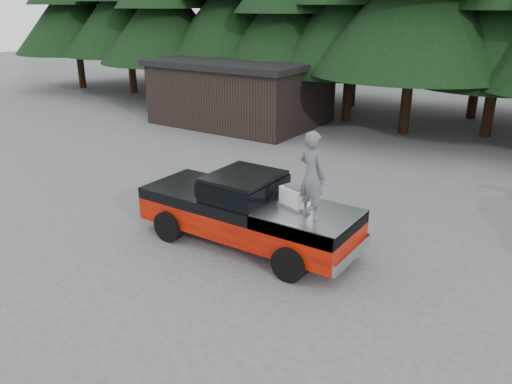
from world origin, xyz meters
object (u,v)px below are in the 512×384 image
Objects in this scene: pickup_truck at (247,221)px; air_compressor at (297,197)px; utility_building at (241,91)px; man_on_bed at (312,175)px.

air_compressor is at bearing 8.30° from pickup_truck.
utility_building reaches higher than air_compressor.
utility_building reaches higher than pickup_truck.
air_compressor is 15.30m from utility_building.
pickup_truck is 2.59m from man_on_bed.
man_on_bed is (1.95, -0.23, 1.68)m from pickup_truck.
utility_building is at bearing -31.24° from man_on_bed.
utility_building is (-8.59, 11.83, 1.00)m from pickup_truck.
air_compressor is 0.08× the size of utility_building.
man_on_bed is (0.61, -0.42, 0.79)m from air_compressor.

